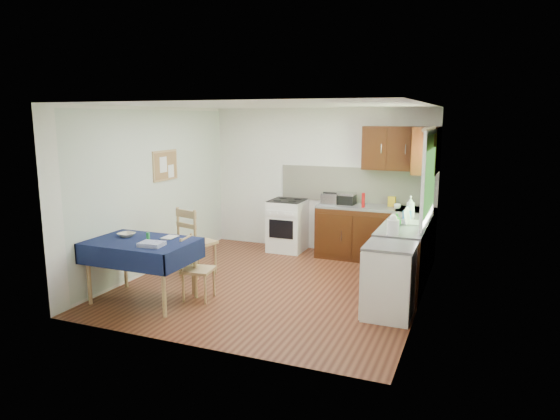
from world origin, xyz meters
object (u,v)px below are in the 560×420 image
at_px(chair_far, 194,240).
at_px(toaster, 330,199).
at_px(dish_rack, 407,221).
at_px(sandwich_press, 345,199).
at_px(chair_near, 195,266).
at_px(dining_table, 142,249).
at_px(kettle, 393,226).

xyz_separation_m(chair_far, toaster, (1.58, 1.73, 0.45)).
bearing_deg(toaster, dish_rack, -18.72).
distance_m(sandwich_press, dish_rack, 1.67).
height_order(chair_far, chair_near, chair_far).
bearing_deg(dining_table, sandwich_press, 56.39).
height_order(sandwich_press, dish_rack, dish_rack).
xyz_separation_m(chair_far, kettle, (2.92, -0.06, 0.46)).
xyz_separation_m(chair_far, chair_near, (0.54, -0.86, -0.11)).
height_order(dining_table, kettle, kettle).
relative_size(chair_near, kettle, 3.26).
distance_m(chair_far, dish_rack, 3.09).
bearing_deg(dining_table, toaster, 58.29).
distance_m(dining_table, kettle, 3.19).
height_order(dining_table, dish_rack, dish_rack).
relative_size(toaster, sandwich_press, 0.84).
distance_m(toaster, sandwich_press, 0.27).
bearing_deg(dish_rack, chair_near, -143.52).
relative_size(dish_rack, kettle, 1.73).
bearing_deg(toaster, kettle, -36.10).
relative_size(dining_table, sandwich_press, 4.06).
height_order(chair_far, dish_rack, dish_rack).
bearing_deg(dining_table, kettle, 18.06).
relative_size(toaster, dish_rack, 0.62).
distance_m(chair_far, sandwich_press, 2.65).
xyz_separation_m(chair_near, sandwich_press, (1.26, 2.75, 0.55)).
xyz_separation_m(dining_table, chair_far, (0.05, 1.18, -0.15)).
bearing_deg(chair_near, dining_table, 110.70).
distance_m(dining_table, toaster, 3.34).
xyz_separation_m(dining_table, sandwich_press, (1.85, 3.06, 0.29)).
height_order(sandwich_press, kettle, kettle).
distance_m(toaster, dish_rack, 1.74).
distance_m(dish_rack, kettle, 0.79).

